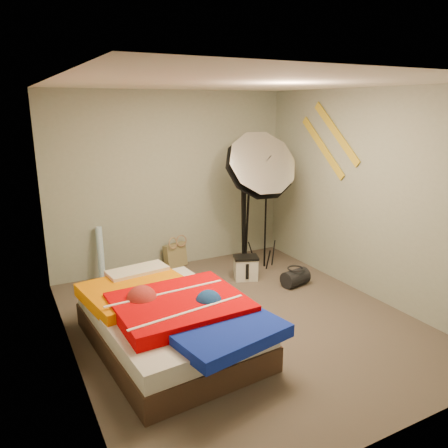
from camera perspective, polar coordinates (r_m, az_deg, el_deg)
floor at (r=4.93m, az=2.27°, el=-12.51°), size 4.00×4.00×0.00m
ceiling at (r=4.37m, az=2.63°, el=17.89°), size 4.00×4.00×0.00m
wall_back at (r=6.26m, az=-6.82°, el=5.53°), size 3.50×0.00×3.50m
wall_front at (r=3.01m, az=22.02°, el=-6.29°), size 3.50×0.00×3.50m
wall_left at (r=3.94m, az=-20.16°, el=-1.14°), size 0.00×4.00×4.00m
wall_right at (r=5.56m, az=18.26°, el=3.63°), size 0.00×4.00×4.00m
tote_bag at (r=6.44m, az=-6.37°, el=-4.09°), size 0.38×0.25×0.36m
wrapping_roll at (r=6.04m, az=-15.81°, el=-3.88°), size 0.12×0.23×0.75m
camera_case at (r=5.97m, az=2.87°, el=-5.85°), size 0.36×0.31×0.30m
duffel_bag at (r=5.84m, az=9.30°, el=-6.94°), size 0.39×0.28×0.22m
wall_stripe_upper at (r=5.89m, az=14.47°, el=11.41°), size 0.02×0.91×0.78m
wall_stripe_lower at (r=6.09m, az=12.76°, el=9.74°), size 0.02×0.91×0.78m
bed at (r=4.38m, az=-7.06°, el=-12.38°), size 1.52×2.13×0.55m
photo_umbrella at (r=5.96m, az=4.62°, el=7.37°), size 1.27×0.98×2.07m
camera_tripod at (r=6.13m, az=2.70°, el=0.73°), size 0.10×0.10×1.33m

